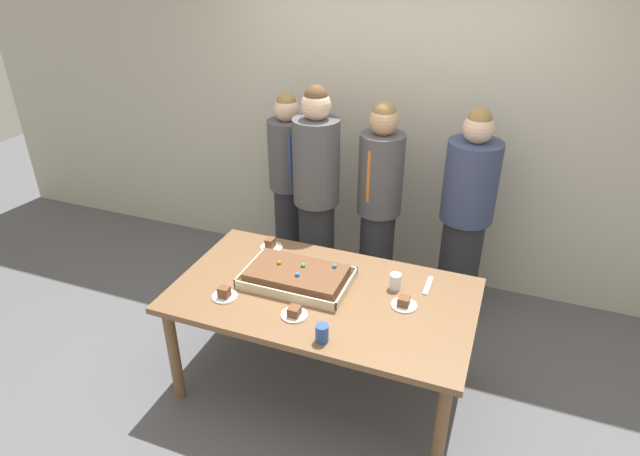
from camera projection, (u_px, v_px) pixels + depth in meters
name	position (u px, v px, depth m)	size (l,w,h in m)	color
ground_plane	(322.00, 383.00, 3.55)	(12.00, 12.00, 0.00)	#5B5B60
interior_back_panel	(397.00, 98.00, 4.14)	(8.00, 0.12, 3.00)	beige
party_table	(323.00, 303.00, 3.24)	(1.79, 1.01, 0.73)	brown
sheet_cake	(297.00, 276.00, 3.28)	(0.65, 0.41, 0.12)	beige
plated_slice_near_left	(294.00, 313.00, 2.99)	(0.15, 0.15, 0.06)	white
plated_slice_near_right	(404.00, 303.00, 3.07)	(0.15, 0.15, 0.06)	white
plated_slice_far_left	(224.00, 294.00, 3.15)	(0.15, 0.15, 0.07)	white
plated_slice_far_right	(271.00, 245.00, 3.64)	(0.15, 0.15, 0.08)	white
drink_cup_nearest	(395.00, 281.00, 3.22)	(0.07, 0.07, 0.10)	white
drink_cup_middle	(322.00, 333.00, 2.80)	(0.07, 0.07, 0.10)	#2D5199
cake_server_utensil	(428.00, 285.00, 3.26)	(0.03, 0.20, 0.01)	silver
person_serving_front	(466.00, 217.00, 3.85)	(0.37, 0.37, 1.63)	#28282D
person_green_shirt_behind	(316.00, 198.00, 3.95)	(0.33, 0.33, 1.74)	#28282D
person_striped_tie_right	(379.00, 206.00, 3.95)	(0.32, 0.32, 1.63)	#28282D
person_far_right_suit	(289.00, 186.00, 4.32)	(0.31, 0.31, 1.59)	#28282D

